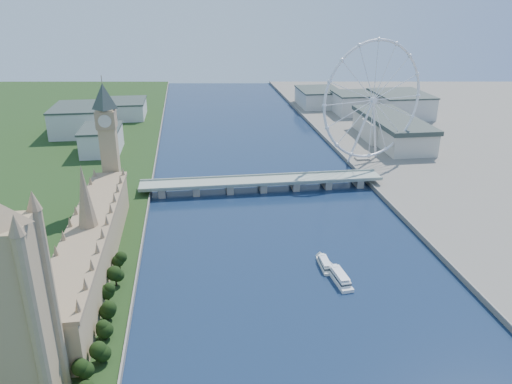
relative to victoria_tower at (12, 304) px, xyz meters
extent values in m
cube|color=tan|center=(0.00, 0.00, -8.49)|extent=(22.00, 22.00, 86.00)
cube|color=tan|center=(7.00, 115.00, -37.49)|extent=(24.00, 200.00, 28.00)
cone|color=#937A59|center=(7.00, 115.00, -1.49)|extent=(12.00, 12.00, 40.00)
cube|color=tan|center=(7.00, 223.00, -11.49)|extent=(13.00, 13.00, 80.00)
cube|color=#937A59|center=(7.00, 223.00, 20.51)|extent=(15.00, 15.00, 14.00)
pyramid|color=#2D3833|center=(7.00, 223.00, 48.51)|extent=(20.02, 20.02, 20.00)
cube|color=gray|center=(135.00, 245.00, -45.99)|extent=(220.00, 22.00, 2.00)
cube|color=gray|center=(45.00, 245.00, -50.74)|extent=(6.00, 20.00, 7.50)
cube|color=gray|center=(75.00, 245.00, -50.74)|extent=(6.00, 20.00, 7.50)
cube|color=gray|center=(105.00, 245.00, -50.74)|extent=(6.00, 20.00, 7.50)
cube|color=gray|center=(135.00, 245.00, -50.74)|extent=(6.00, 20.00, 7.50)
cube|color=gray|center=(165.00, 245.00, -50.74)|extent=(6.00, 20.00, 7.50)
cube|color=gray|center=(195.00, 245.00, -50.74)|extent=(6.00, 20.00, 7.50)
cube|color=gray|center=(225.00, 245.00, -50.74)|extent=(6.00, 20.00, 7.50)
torus|color=silver|center=(255.00, 300.00, 13.51)|extent=(113.60, 39.12, 118.60)
cylinder|color=silver|center=(255.00, 300.00, 13.51)|extent=(7.25, 6.61, 6.00)
cube|color=gray|center=(252.00, 310.00, -50.49)|extent=(14.00, 10.00, 2.00)
cube|color=beige|center=(-25.00, 375.00, -38.49)|extent=(40.00, 60.00, 26.00)
cube|color=beige|center=(-65.00, 465.00, -35.49)|extent=(60.00, 80.00, 32.00)
cube|color=beige|center=(-15.00, 545.00, -40.49)|extent=(50.00, 70.00, 22.00)
cube|color=beige|center=(315.00, 525.00, -37.49)|extent=(60.00, 60.00, 28.00)
cube|color=beige|center=(375.00, 505.00, -36.49)|extent=(70.00, 90.00, 30.00)
cube|color=beige|center=(275.00, 585.00, -39.49)|extent=(60.00, 80.00, 24.00)
camera|label=1|loc=(71.94, -175.18, 112.04)|focal=35.00mm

